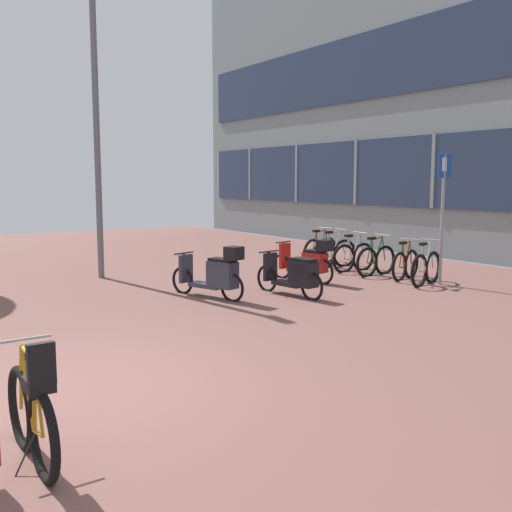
{
  "coord_description": "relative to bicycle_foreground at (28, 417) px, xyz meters",
  "views": [
    {
      "loc": [
        -1.67,
        -6.17,
        2.22
      ],
      "look_at": [
        3.61,
        1.68,
        1.01
      ],
      "focal_mm": 41.43,
      "sensor_mm": 36.0,
      "label": 1
    }
  ],
  "objects": [
    {
      "name": "scooter_far",
      "position": [
        4.54,
        4.93,
        0.08
      ],
      "size": [
        0.83,
        1.78,
        1.05
      ],
      "color": "black",
      "rests_on": "ground"
    },
    {
      "name": "lamp_post",
      "position": [
        3.57,
        8.53,
        3.26
      ],
      "size": [
        0.2,
        0.52,
        6.65
      ],
      "color": "slate",
      "rests_on": "ground"
    },
    {
      "name": "bicycle_rack_04",
      "position": [
        9.13,
        6.75,
        -0.03
      ],
      "size": [
        1.41,
        0.48,
        1.03
      ],
      "color": "black",
      "rests_on": "ground"
    },
    {
      "name": "bicycle_rack_01",
      "position": [
        9.26,
        4.47,
        -0.06
      ],
      "size": [
        1.25,
        0.49,
        0.94
      ],
      "color": "black",
      "rests_on": "ground"
    },
    {
      "name": "scooter_near",
      "position": [
        5.9,
        4.25,
        0.02
      ],
      "size": [
        0.58,
        1.79,
        0.85
      ],
      "color": "black",
      "rests_on": "ground"
    },
    {
      "name": "bicycle_rack_05",
      "position": [
        9.3,
        7.51,
        -0.04
      ],
      "size": [
        1.39,
        0.48,
        1.0
      ],
      "color": "black",
      "rests_on": "ground"
    },
    {
      "name": "ground",
      "position": [
        2.12,
        1.52,
        -0.42
      ],
      "size": [
        21.0,
        40.0,
        0.13
      ],
      "color": "black"
    },
    {
      "name": "scooter_mid",
      "position": [
        7.19,
        5.42,
        0.06
      ],
      "size": [
        0.7,
        1.71,
        0.99
      ],
      "color": "black",
      "rests_on": "ground"
    },
    {
      "name": "bicycle_rack_03",
      "position": [
        9.09,
        5.99,
        -0.04
      ],
      "size": [
        1.37,
        0.48,
        1.0
      ],
      "color": "black",
      "rests_on": "ground"
    },
    {
      "name": "bicycle_rack_02",
      "position": [
        9.09,
        5.23,
        -0.04
      ],
      "size": [
        1.36,
        0.48,
        1.0
      ],
      "color": "black",
      "rests_on": "ground"
    },
    {
      "name": "bicycle_foreground",
      "position": [
        0.0,
        0.0,
        0.0
      ],
      "size": [
        0.65,
        1.39,
        1.09
      ],
      "color": "black",
      "rests_on": "ground"
    },
    {
      "name": "parking_sign",
      "position": [
        9.32,
        3.55,
        1.31
      ],
      "size": [
        0.4,
        0.07,
        2.78
      ],
      "color": "gray",
      "rests_on": "ground"
    },
    {
      "name": "bicycle_rack_00",
      "position": [
        9.06,
        3.71,
        -0.04
      ],
      "size": [
        1.36,
        0.51,
        1.0
      ],
      "color": "black",
      "rests_on": "ground"
    }
  ]
}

